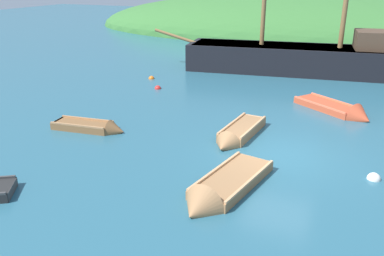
# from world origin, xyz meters

# --- Properties ---
(ground_plane) EXTENTS (120.00, 120.00, 0.00)m
(ground_plane) POSITION_xyz_m (0.00, 0.00, 0.00)
(ground_plane) COLOR #285B70
(shore_hill) EXTENTS (48.43, 23.14, 8.08)m
(shore_hill) POSITION_xyz_m (-5.25, 33.74, 0.00)
(shore_hill) COLOR #387033
(shore_hill) RESTS_ON ground
(sailing_ship) EXTENTS (17.47, 5.28, 10.69)m
(sailing_ship) POSITION_xyz_m (-1.24, 13.36, 0.62)
(sailing_ship) COLOR black
(sailing_ship) RESTS_ON ground
(rowboat_portside) EXTENTS (3.17, 1.24, 0.87)m
(rowboat_portside) POSITION_xyz_m (-7.58, -0.61, 0.09)
(rowboat_portside) COLOR brown
(rowboat_portside) RESTS_ON ground
(rowboat_near_dock) EXTENTS (1.97, 4.07, 1.22)m
(rowboat_near_dock) POSITION_xyz_m (-1.09, -3.43, 0.09)
(rowboat_near_dock) COLOR #9E7047
(rowboat_near_dock) RESTS_ON ground
(rowboat_center) EXTENTS (3.86, 3.24, 1.19)m
(rowboat_center) POSITION_xyz_m (1.55, 5.67, 0.08)
(rowboat_center) COLOR #C64C2D
(rowboat_center) RESTS_ON ground
(rowboat_outer_right) EXTENTS (1.30, 3.57, 0.95)m
(rowboat_outer_right) POSITION_xyz_m (-1.90, 0.93, 0.12)
(rowboat_outer_right) COLOR #9E7047
(rowboat_outer_right) RESTS_ON ground
(buoy_red) EXTENTS (0.37, 0.37, 0.37)m
(buoy_red) POSITION_xyz_m (-8.13, 6.13, 0.00)
(buoy_red) COLOR red
(buoy_red) RESTS_ON ground
(buoy_white) EXTENTS (0.42, 0.42, 0.42)m
(buoy_white) POSITION_xyz_m (3.02, -0.66, 0.00)
(buoy_white) COLOR white
(buoy_white) RESTS_ON ground
(buoy_orange) EXTENTS (0.35, 0.35, 0.35)m
(buoy_orange) POSITION_xyz_m (-9.56, 8.02, 0.00)
(buoy_orange) COLOR orange
(buoy_orange) RESTS_ON ground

